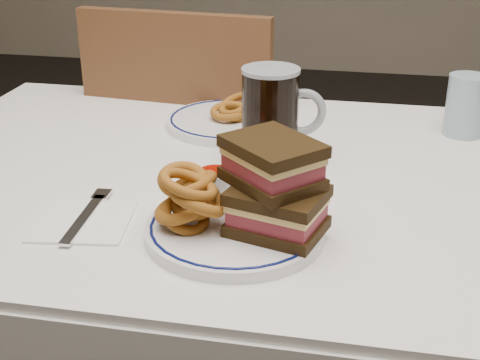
% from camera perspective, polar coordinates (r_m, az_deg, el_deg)
% --- Properties ---
extents(dining_table, '(1.27, 0.87, 0.75)m').
position_cam_1_polar(dining_table, '(1.18, 0.57, -3.99)').
color(dining_table, white).
rests_on(dining_table, floor).
extents(chair_far, '(0.48, 0.48, 0.95)m').
position_cam_1_polar(chair_far, '(1.70, -3.71, 0.30)').
color(chair_far, '#4D3118').
rests_on(chair_far, floor).
extents(main_plate, '(0.25, 0.25, 0.02)m').
position_cam_1_polar(main_plate, '(0.93, -0.45, -4.21)').
color(main_plate, white).
rests_on(main_plate, dining_table).
extents(reuben_sandwich, '(0.16, 0.16, 0.13)m').
position_cam_1_polar(reuben_sandwich, '(0.89, 3.00, -0.57)').
color(reuben_sandwich, black).
rests_on(reuben_sandwich, main_plate).
extents(onion_rings_main, '(0.12, 0.12, 0.11)m').
position_cam_1_polar(onion_rings_main, '(0.92, -4.45, -1.50)').
color(onion_rings_main, '#65310D').
rests_on(onion_rings_main, main_plate).
extents(ketchup_ramekin, '(0.06, 0.06, 0.03)m').
position_cam_1_polar(ketchup_ramekin, '(1.02, -2.15, -0.00)').
color(ketchup_ramekin, white).
rests_on(ketchup_ramekin, main_plate).
extents(beer_mug, '(0.15, 0.10, 0.17)m').
position_cam_1_polar(beer_mug, '(1.15, 2.75, 5.61)').
color(beer_mug, black).
rests_on(beer_mug, dining_table).
extents(water_glass, '(0.07, 0.07, 0.12)m').
position_cam_1_polar(water_glass, '(1.35, 18.70, 6.04)').
color(water_glass, '#98AEC4').
rests_on(water_glass, dining_table).
extents(far_plate, '(0.25, 0.25, 0.02)m').
position_cam_1_polar(far_plate, '(1.35, -1.00, 5.05)').
color(far_plate, white).
rests_on(far_plate, dining_table).
extents(onion_rings_far, '(0.09, 0.09, 0.06)m').
position_cam_1_polar(onion_rings_far, '(1.34, -0.49, 6.03)').
color(onion_rings_far, '#65310D').
rests_on(onion_rings_far, far_plate).
extents(napkin_fork, '(0.15, 0.18, 0.01)m').
position_cam_1_polar(napkin_fork, '(1.00, -13.14, -3.32)').
color(napkin_fork, white).
rests_on(napkin_fork, dining_table).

